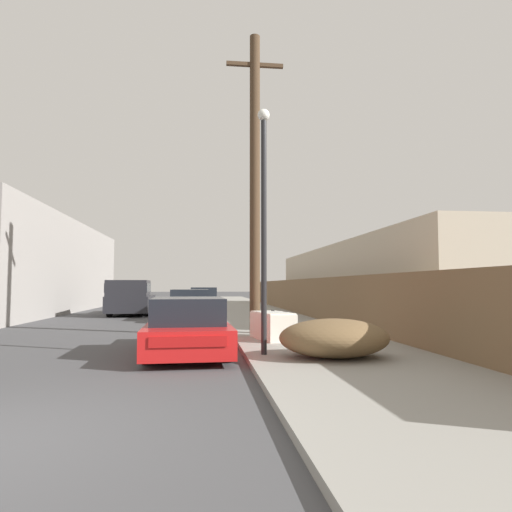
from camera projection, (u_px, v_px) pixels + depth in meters
The scene contains 12 objects.
sidewalk_curb at pixel (251, 310), 28.21m from camera, with size 4.20×63.00×0.12m, color gray.
discarded_fridge at pixel (272, 326), 12.21m from camera, with size 1.06×1.80×0.75m.
parked_sports_car_red at pixel (188, 328), 10.50m from camera, with size 1.97×4.77×1.28m.
car_parked_mid at pixel (190, 306), 20.57m from camera, with size 1.92×4.27×1.38m.
car_parked_far at pixel (203, 300), 27.84m from camera, with size 1.89×4.54×1.44m.
pickup_truck at pixel (131, 298), 24.08m from camera, with size 2.30×5.78×1.82m.
utility_pole at pixel (255, 178), 14.16m from camera, with size 1.80×0.32×9.33m.
street_lamp at pixel (264, 212), 9.69m from camera, with size 0.26×0.26×5.24m.
brush_pile at pixel (334, 338), 9.13m from camera, with size 2.22×1.83×0.77m.
wooden_fence at pixel (301, 297), 23.02m from camera, with size 0.08×38.67×1.76m, color brown.
building_left_block at pixel (17, 267), 26.47m from camera, with size 7.00×21.22×5.31m, color gray.
building_right_house at pixel (379, 280), 25.16m from camera, with size 6.00×23.96×3.70m, color beige.
Camera 1 is at (2.30, -4.70, 1.56)m, focal length 32.00 mm.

